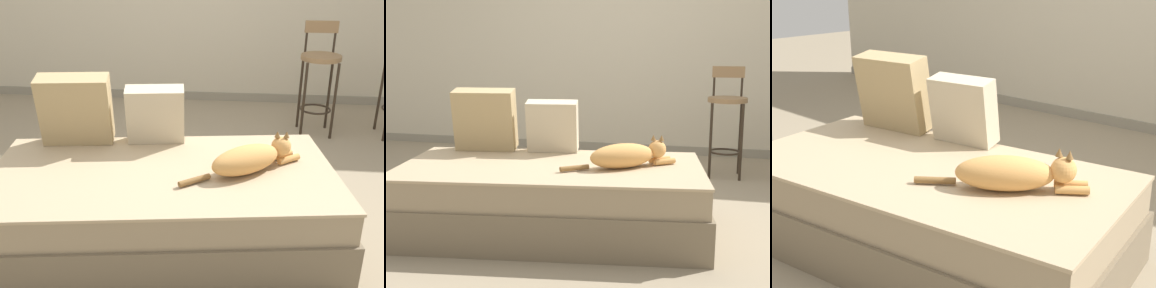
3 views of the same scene
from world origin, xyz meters
The scene contains 8 objects.
ground_plane centered at (0.00, 0.00, 0.00)m, with size 16.00×16.00×0.00m, color gray.
wall_back_panel centered at (0.00, 2.25, 1.30)m, with size 8.00×0.10×2.60m, color beige.
wall_baseboard_trim centered at (0.00, 2.20, 0.04)m, with size 8.00×0.02×0.09m, color gray.
couch centered at (0.00, -0.40, 0.22)m, with size 2.01×1.23×0.43m.
throw_pillow_corner centered at (-0.57, -0.08, 0.65)m, with size 0.44×0.27×0.44m.
throw_pillow_middle centered at (-0.10, -0.02, 0.62)m, with size 0.37×0.23×0.36m.
cat centered at (0.47, -0.36, 0.51)m, with size 0.65×0.46×0.19m.
bar_stool_near_window centered at (1.09, 1.35, 0.58)m, with size 0.34×0.34×0.97m.
Camera 2 is at (0.94, -3.50, 1.19)m, focal length 50.00 mm.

